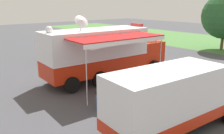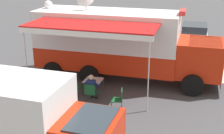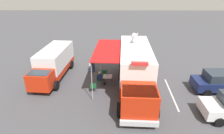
{
  "view_description": "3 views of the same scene",
  "coord_description": "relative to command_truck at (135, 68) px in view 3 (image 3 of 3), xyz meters",
  "views": [
    {
      "loc": [
        12.96,
        -9.3,
        5.18
      ],
      "look_at": [
        1.84,
        -0.08,
        1.32
      ],
      "focal_mm": 38.43,
      "sensor_mm": 36.0,
      "label": 1
    },
    {
      "loc": [
        15.06,
        3.72,
        6.04
      ],
      "look_at": [
        2.12,
        0.75,
        1.33
      ],
      "focal_mm": 49.87,
      "sensor_mm": 36.0,
      "label": 2
    },
    {
      "loc": [
        1.89,
        14.39,
        8.3
      ],
      "look_at": [
        2.0,
        -0.13,
        1.61
      ],
      "focal_mm": 29.11,
      "sensor_mm": 36.0,
      "label": 3
    }
  ],
  "objects": [
    {
      "name": "command_truck",
      "position": [
        0.0,
        0.0,
        0.0
      ],
      "size": [
        5.14,
        9.6,
        4.53
      ],
      "color": "red",
      "rests_on": "ground"
    },
    {
      "name": "ground_plane",
      "position": [
        -0.07,
        -0.74,
        -1.94
      ],
      "size": [
        100.0,
        100.0,
        0.0
      ],
      "primitive_type": "plane",
      "color": "#47474C"
    },
    {
      "name": "folding_chair_spare_by_truck",
      "position": [
        3.48,
        0.63,
        -1.43
      ],
      "size": [
        0.56,
        0.56,
        0.87
      ],
      "color": "#19562D",
      "rests_on": "ground"
    },
    {
      "name": "trash_bin",
      "position": [
        4.0,
        -3.38,
        -1.49
      ],
      "size": [
        0.57,
        0.57,
        0.91
      ],
      "color": "#384C7F",
      "rests_on": "ground"
    },
    {
      "name": "water_bottle",
      "position": [
        2.36,
        -0.87,
        -1.11
      ],
      "size": [
        0.07,
        0.07,
        0.22
      ],
      "color": "#3F9959",
      "rests_on": "folding_table"
    },
    {
      "name": "folding_table",
      "position": [
        2.32,
        -0.81,
        -1.27
      ],
      "size": [
        0.84,
        0.84,
        0.73
      ],
      "color": "silver",
      "rests_on": "ground"
    },
    {
      "name": "car_behind_truck",
      "position": [
        -6.99,
        0.38,
        -1.06
      ],
      "size": [
        4.22,
        2.05,
        1.76
      ],
      "color": "navy",
      "rests_on": "ground"
    },
    {
      "name": "seated_responder",
      "position": [
        2.93,
        -0.69,
        -1.29
      ],
      "size": [
        0.68,
        0.57,
        1.25
      ],
      "color": "navy",
      "rests_on": "ground"
    },
    {
      "name": "folding_chair_beside_table",
      "position": [
        2.65,
        -1.66,
        -1.43
      ],
      "size": [
        0.5,
        0.5,
        0.87
      ],
      "color": "#19562D",
      "rests_on": "ground"
    },
    {
      "name": "folding_chair_at_table",
      "position": [
        3.12,
        -0.7,
        -1.43
      ],
      "size": [
        0.5,
        0.5,
        0.87
      ],
      "color": "#19562D",
      "rests_on": "ground"
    },
    {
      "name": "support_truck",
      "position": [
        7.5,
        -2.2,
        -0.56
      ],
      "size": [
        2.77,
        6.95,
        2.7
      ],
      "color": "white",
      "rests_on": "ground"
    },
    {
      "name": "lot_stripe",
      "position": [
        -3.01,
        0.82,
        -1.94
      ],
      "size": [
        0.36,
        4.8,
        0.01
      ],
      "primitive_type": "cube",
      "rotation": [
        0.0,
        0.0,
        -0.05
      ],
      "color": "silver",
      "rests_on": "ground"
    }
  ]
}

